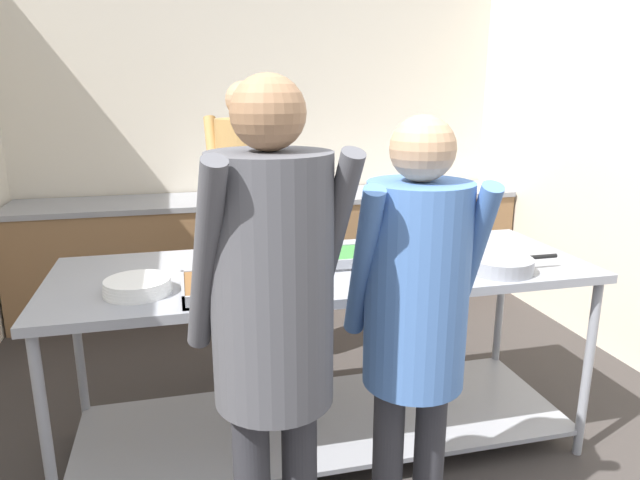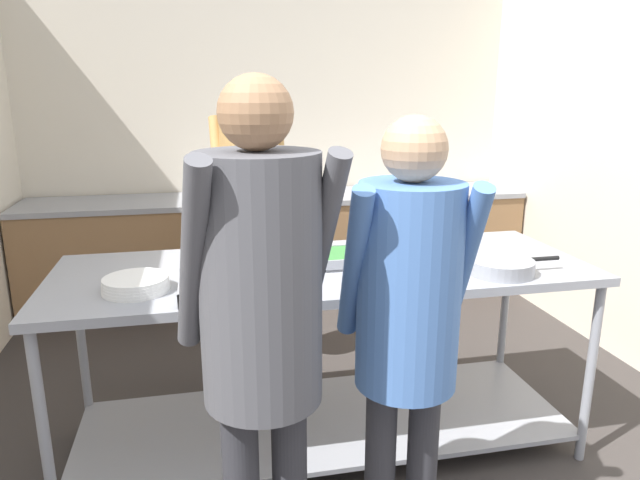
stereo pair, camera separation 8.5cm
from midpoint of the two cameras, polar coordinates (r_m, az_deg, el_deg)
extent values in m
cube|color=beige|center=(4.96, -4.16, 10.11)|extent=(4.18, 0.06, 2.65)
cube|color=olive|center=(4.76, -3.34, -1.08)|extent=(4.02, 0.62, 0.86)
cube|color=gray|center=(4.66, -3.42, 4.23)|extent=(4.02, 0.65, 0.04)
cube|color=black|center=(4.60, -11.63, 3.93)|extent=(0.50, 0.39, 0.02)
cube|color=gray|center=(2.67, 1.36, -3.04)|extent=(2.47, 0.88, 0.04)
cube|color=gray|center=(3.01, 1.26, -17.60)|extent=(2.39, 0.80, 0.02)
cylinder|color=gray|center=(2.52, -24.95, -17.44)|extent=(0.04, 0.04, 0.90)
cylinder|color=gray|center=(3.02, 26.13, -12.00)|extent=(0.04, 0.04, 0.90)
cylinder|color=gray|center=(3.19, -21.96, -10.08)|extent=(0.04, 0.04, 0.90)
cylinder|color=gray|center=(3.60, 18.59, -6.89)|extent=(0.04, 0.04, 0.90)
cylinder|color=white|center=(2.44, -16.94, -4.78)|extent=(0.27, 0.27, 0.01)
cylinder|color=white|center=(2.44, -16.97, -4.52)|extent=(0.27, 0.27, 0.01)
cylinder|color=white|center=(2.43, -16.99, -4.25)|extent=(0.27, 0.27, 0.01)
cylinder|color=white|center=(2.43, -17.01, -3.98)|extent=(0.26, 0.26, 0.01)
cylinder|color=white|center=(2.43, -17.03, -3.71)|extent=(0.26, 0.26, 0.01)
cube|color=gray|center=(2.36, -7.13, -4.89)|extent=(0.48, 0.33, 0.01)
cube|color=brown|center=(2.35, -7.15, -4.31)|extent=(0.45, 0.31, 0.04)
cube|color=gray|center=(2.21, -6.78, -5.74)|extent=(0.48, 0.01, 0.05)
cube|color=gray|center=(2.51, -7.47, -3.22)|extent=(0.48, 0.01, 0.05)
cube|color=gray|center=(2.35, -12.81, -4.71)|extent=(0.01, 0.33, 0.05)
cube|color=gray|center=(2.38, -1.57, -4.05)|extent=(0.01, 0.33, 0.05)
cube|color=gray|center=(2.70, 2.48, -2.24)|extent=(0.41, 0.26, 0.01)
cube|color=#387A38|center=(2.69, 2.49, -1.72)|extent=(0.38, 0.24, 0.04)
cube|color=gray|center=(2.58, 3.18, -2.59)|extent=(0.41, 0.01, 0.05)
cube|color=gray|center=(2.81, 1.85, -1.08)|extent=(0.41, 0.01, 0.05)
cube|color=gray|center=(2.65, -1.67, -2.06)|extent=(0.01, 0.26, 0.05)
cube|color=gray|center=(2.75, 6.49, -1.55)|extent=(0.01, 0.26, 0.05)
cylinder|color=silver|center=(2.63, 10.63, -2.50)|extent=(0.19, 0.19, 0.05)
sphere|color=#2D702D|center=(2.62, 11.16, -1.72)|extent=(0.06, 0.06, 0.06)
sphere|color=#2D702D|center=(2.65, 10.17, -1.49)|extent=(0.05, 0.05, 0.05)
sphere|color=#2D702D|center=(2.60, 9.80, -1.78)|extent=(0.06, 0.06, 0.06)
sphere|color=#2D702D|center=(2.59, 11.22, -1.95)|extent=(0.05, 0.05, 0.05)
cylinder|color=gray|center=(2.68, 18.46, -2.53)|extent=(0.29, 0.29, 0.07)
cylinder|color=brown|center=(2.68, 18.51, -1.98)|extent=(0.26, 0.26, 0.01)
cylinder|color=black|center=(2.79, 22.34, -1.74)|extent=(0.14, 0.02, 0.02)
cylinder|color=#4C4C51|center=(1.60, -11.09, -1.97)|extent=(0.14, 0.34, 0.61)
cylinder|color=#4C4C51|center=(1.72, 1.42, -0.48)|extent=(0.14, 0.34, 0.61)
cylinder|color=#4C4C51|center=(1.67, -4.54, -4.12)|extent=(0.36, 0.36, 0.75)
sphere|color=#8C6647|center=(1.58, -4.90, 12.59)|extent=(0.21, 0.21, 0.21)
cylinder|color=#2D2D33|center=(2.24, 7.15, -22.51)|extent=(0.11, 0.11, 0.75)
cylinder|color=#2D2D33|center=(2.28, 11.23, -21.97)|extent=(0.11, 0.11, 0.75)
cylinder|color=#4770B2|center=(1.84, 4.78, -2.56)|extent=(0.09, 0.32, 0.57)
cylinder|color=#4770B2|center=(1.95, 15.36, -2.06)|extent=(0.09, 0.32, 0.57)
cylinder|color=#4770B2|center=(1.92, 10.11, -4.65)|extent=(0.35, 0.35, 0.70)
sphere|color=tan|center=(1.82, 10.76, 8.95)|extent=(0.21, 0.21, 0.21)
cylinder|color=#2D2D33|center=(3.62, -4.66, -6.67)|extent=(0.11, 0.11, 0.82)
cylinder|color=#2D2D33|center=(3.60, -7.11, -6.88)|extent=(0.11, 0.11, 0.82)
cylinder|color=tan|center=(3.42, -3.22, 7.25)|extent=(0.09, 0.34, 0.61)
cylinder|color=tan|center=(3.36, -9.39, 6.95)|extent=(0.09, 0.34, 0.61)
cylinder|color=tan|center=(3.40, -6.24, 5.63)|extent=(0.35, 0.35, 0.75)
sphere|color=tan|center=(3.35, -6.47, 13.78)|extent=(0.21, 0.21, 0.21)
cylinder|color=brown|center=(4.53, -7.38, 5.14)|extent=(0.07, 0.07, 0.16)
cone|color=brown|center=(4.51, -7.43, 6.55)|extent=(0.06, 0.06, 0.06)
cylinder|color=black|center=(4.51, -7.45, 7.05)|extent=(0.03, 0.03, 0.02)
camera|label=1|loc=(0.04, -89.11, 0.24)|focal=32.00mm
camera|label=2|loc=(0.04, 90.89, -0.24)|focal=32.00mm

